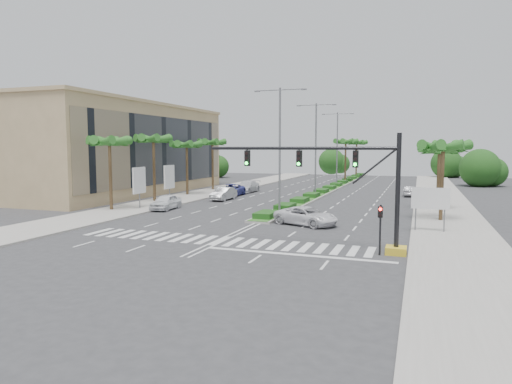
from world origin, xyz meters
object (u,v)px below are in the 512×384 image
car_parked_c (230,190)px  car_parked_d (247,187)px  car_parked_a (166,202)px  car_right (409,191)px  car_crossing (306,216)px  car_parked_b (224,194)px

car_parked_c → car_parked_d: car_parked_d is taller
car_parked_a → car_right: (23.28, 22.32, -0.13)m
car_crossing → car_right: car_crossing is taller
car_parked_a → car_crossing: size_ratio=0.85×
car_parked_c → car_parked_d: size_ratio=1.02×
car_parked_c → car_crossing: car_parked_c is taller
car_right → car_crossing: bearing=71.1°
car_parked_a → car_right: size_ratio=1.15×
car_parked_c → car_crossing: size_ratio=1.07×
car_parked_b → car_parked_c: (-1.00, 4.37, 0.03)m
car_parked_a → car_crossing: car_parked_a is taller
car_parked_b → car_parked_d: car_parked_d is taller
car_parked_b → car_crossing: (13.70, -14.28, -0.02)m
car_parked_b → car_parked_c: size_ratio=0.81×
car_parked_d → car_parked_b: bearing=-83.2°
car_crossing → car_right: 27.72m
car_parked_a → car_parked_c: (1.11, 14.28, 0.02)m
car_parked_d → car_right: size_ratio=1.42×
car_parked_b → car_parked_d: size_ratio=0.83×
car_right → car_parked_c: bearing=16.7°
car_parked_b → car_parked_d: (-0.76, 9.91, 0.05)m
car_parked_c → car_right: car_parked_c is taller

